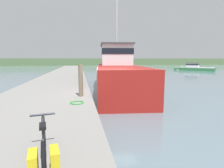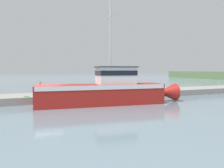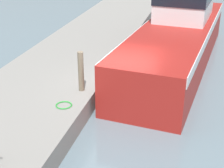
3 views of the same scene
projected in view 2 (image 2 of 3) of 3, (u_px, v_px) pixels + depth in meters
The scene contains 5 objects.
ground_plane at pixel (48, 105), 20.44m from camera, with size 320.00×320.00×0.00m, color slate.
dock_pier at pixel (44, 98), 23.19m from camera, with size 4.43×80.00×0.71m, color gray.
fishing_boat_main at pixel (108, 90), 21.03m from camera, with size 4.36×14.42×10.04m.
mooring_post at pixel (40, 89), 21.35m from camera, with size 0.20×0.20×1.45m, color #756651.
hose_coil at pixel (27, 97), 21.04m from camera, with size 0.54×0.54×0.04m, color green.
Camera 2 is at (20.99, -2.59, 3.30)m, focal length 35.00 mm.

